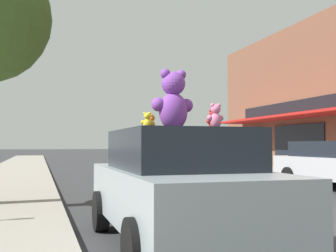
# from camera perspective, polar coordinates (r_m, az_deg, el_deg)

# --- Properties ---
(plush_art_car) EXTENTS (1.93, 4.00, 1.55)m
(plush_art_car) POSITION_cam_1_polar(r_m,az_deg,el_deg) (5.71, 1.42, -7.96)
(plush_art_car) COLOR #8C999E
(plush_art_car) RESTS_ON ground_plane
(teddy_bear_giant) EXTENTS (0.65, 0.42, 0.88)m
(teddy_bear_giant) POSITION_cam_1_polar(r_m,az_deg,el_deg) (6.03, 0.71, 3.41)
(teddy_bear_giant) COLOR purple
(teddy_bear_giant) RESTS_ON plush_art_car
(teddy_bear_orange) EXTENTS (0.13, 0.17, 0.22)m
(teddy_bear_orange) POSITION_cam_1_polar(r_m,az_deg,el_deg) (5.85, -2.23, 0.49)
(teddy_bear_orange) COLOR orange
(teddy_bear_orange) RESTS_ON plush_art_car
(teddy_bear_pink) EXTENTS (0.23, 0.15, 0.31)m
(teddy_bear_pink) POSITION_cam_1_polar(r_m,az_deg,el_deg) (5.29, 6.47, 1.31)
(teddy_bear_pink) COLOR pink
(teddy_bear_pink) RESTS_ON plush_art_car
(teddy_bear_yellow) EXTENTS (0.18, 0.12, 0.24)m
(teddy_bear_yellow) POSITION_cam_1_polar(r_m,az_deg,el_deg) (5.69, -2.84, 0.67)
(teddy_bear_yellow) COLOR yellow
(teddy_bear_yellow) RESTS_ON plush_art_car
(teddy_bear_red) EXTENTS (0.22, 0.15, 0.29)m
(teddy_bear_red) POSITION_cam_1_polar(r_m,az_deg,el_deg) (5.85, 6.13, 0.83)
(teddy_bear_red) COLOR red
(teddy_bear_red) RESTS_ON plush_art_car
(teddy_bear_green) EXTENTS (0.23, 0.26, 0.37)m
(teddy_bear_green) POSITION_cam_1_polar(r_m,az_deg,el_deg) (6.31, 0.73, 0.90)
(teddy_bear_green) COLOR green
(teddy_bear_green) RESTS_ON plush_art_car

